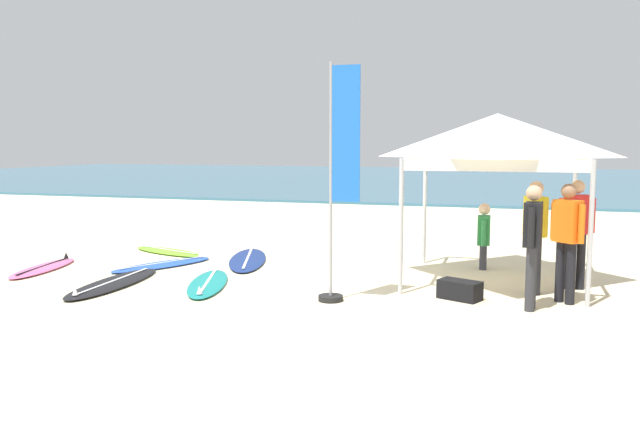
% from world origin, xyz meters
% --- Properties ---
extents(ground_plane, '(80.00, 80.00, 0.00)m').
position_xyz_m(ground_plane, '(0.00, 0.00, 0.00)').
color(ground_plane, beige).
extents(sea, '(80.00, 36.00, 0.10)m').
position_xyz_m(sea, '(0.00, 30.99, 0.05)').
color(sea, '#386B84').
rests_on(sea, ground).
extents(canopy_tent, '(2.75, 2.75, 2.75)m').
position_xyz_m(canopy_tent, '(2.76, 0.63, 2.39)').
color(canopy_tent, '#B7B7BC').
rests_on(canopy_tent, ground).
extents(surfboard_blue, '(1.44, 2.10, 0.19)m').
position_xyz_m(surfboard_blue, '(-3.14, 0.20, 0.04)').
color(surfboard_blue, blue).
rests_on(surfboard_blue, ground).
extents(surfboard_lime, '(2.02, 1.16, 0.19)m').
position_xyz_m(surfboard_lime, '(-3.79, 1.50, 0.04)').
color(surfboard_lime, '#7AD12D').
rests_on(surfboard_lime, ground).
extents(surfboard_black, '(0.77, 2.46, 0.19)m').
position_xyz_m(surfboard_black, '(-3.07, -1.43, 0.04)').
color(surfboard_black, black).
rests_on(surfboard_black, ground).
extents(surfboard_teal, '(1.23, 2.20, 0.19)m').
position_xyz_m(surfboard_teal, '(-1.60, -1.01, 0.04)').
color(surfboard_teal, '#19847F').
rests_on(surfboard_teal, ground).
extents(surfboard_pink, '(0.83, 1.99, 0.19)m').
position_xyz_m(surfboard_pink, '(-5.03, -0.72, 0.04)').
color(surfboard_pink, pink).
rests_on(surfboard_pink, ground).
extents(surfboard_navy, '(1.47, 2.61, 0.19)m').
position_xyz_m(surfboard_navy, '(-1.84, 1.13, 0.04)').
color(surfboard_navy, navy).
rests_on(surfboard_navy, ground).
extents(person_red, '(0.54, 0.28, 1.71)m').
position_xyz_m(person_red, '(4.00, 0.44, 0.99)').
color(person_red, black).
rests_on(person_red, ground).
extents(person_black, '(0.26, 0.55, 1.71)m').
position_xyz_m(person_black, '(3.31, -1.07, 0.99)').
color(person_black, '#2D2D33').
rests_on(person_black, ground).
extents(person_orange, '(0.43, 0.40, 1.71)m').
position_xyz_m(person_orange, '(3.79, -0.54, 0.99)').
color(person_orange, black).
rests_on(person_orange, ground).
extents(person_yellow, '(0.36, 0.50, 1.71)m').
position_xyz_m(person_yellow, '(3.37, -0.04, 0.99)').
color(person_yellow, '#2D2D33').
rests_on(person_yellow, ground).
extents(person_green, '(0.23, 0.55, 1.20)m').
position_xyz_m(person_green, '(2.56, 1.68, 0.66)').
color(person_green, '#383842').
rests_on(person_green, ground).
extents(banner_flag, '(0.60, 0.36, 3.40)m').
position_xyz_m(banner_flag, '(0.67, -1.40, 1.57)').
color(banner_flag, '#99999E').
rests_on(banner_flag, ground).
extents(gear_bag_near_tent, '(0.68, 0.54, 0.28)m').
position_xyz_m(gear_bag_near_tent, '(2.34, -0.76, 0.14)').
color(gear_bag_near_tent, black).
rests_on(gear_bag_near_tent, ground).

